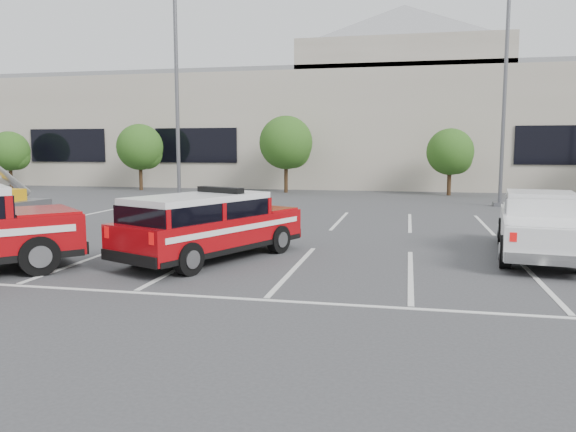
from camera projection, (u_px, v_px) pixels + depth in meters
name	position (u px, v px, depth m)	size (l,w,h in m)	color
ground	(294.00, 269.00, 13.34)	(120.00, 120.00, 0.00)	#37373A
stall_markings	(323.00, 238.00, 17.70)	(23.00, 15.00, 0.01)	silver
convention_building	(378.00, 123.00, 43.65)	(60.00, 16.99, 13.20)	beige
tree_far_left	(11.00, 152.00, 39.60)	(2.77, 2.77, 3.99)	#3F2B19
tree_left	(142.00, 149.00, 37.49)	(3.07, 3.07, 4.42)	#3F2B19
tree_mid_left	(288.00, 144.00, 35.38)	(3.37, 3.37, 4.85)	#3F2B19
tree_mid_right	(452.00, 153.00, 33.37)	(2.77, 2.77, 3.99)	#3F2B19
light_pole_left	(177.00, 97.00, 26.01)	(0.90, 0.60, 10.24)	#59595E
light_pole_mid	(504.00, 98.00, 26.78)	(0.90, 0.60, 10.24)	#59595E
fire_chief_suv	(209.00, 231.00, 14.31)	(3.87, 5.56, 1.84)	maroon
white_pickup	(540.00, 232.00, 14.70)	(2.62, 5.70, 1.68)	silver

